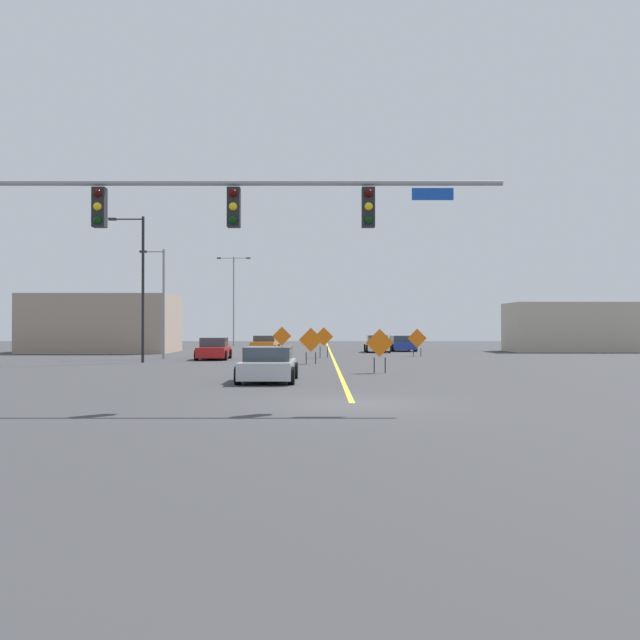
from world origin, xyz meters
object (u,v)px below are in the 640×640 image
at_px(street_lamp_near_left, 159,298).
at_px(construction_sign_median_near, 308,341).
at_px(construction_sign_left_shoulder, 377,345).
at_px(car_silver_distant, 266,365).
at_px(car_white_near, 374,344).
at_px(construction_sign_right_lane, 279,338).
at_px(street_lamp_mid_right, 138,282).
at_px(street_lamp_mid_left, 231,294).
at_px(car_orange_approaching, 262,345).
at_px(car_blue_far, 399,344).
at_px(construction_sign_median_far, 415,339).
at_px(construction_sign_right_shoulder, 321,338).
at_px(traffic_signal_assembly, 164,220).
at_px(car_red_mid, 211,349).

relative_size(street_lamp_near_left, construction_sign_median_near, 3.52).
xyz_separation_m(construction_sign_left_shoulder, car_silver_distant, (-4.55, -5.07, -0.61)).
bearing_deg(car_white_near, car_silver_distant, -101.57).
bearing_deg(street_lamp_near_left, construction_sign_right_lane, 19.67).
bearing_deg(street_lamp_mid_right, construction_sign_left_shoulder, -36.15).
bearing_deg(street_lamp_mid_left, car_white_near, -54.96).
relative_size(construction_sign_left_shoulder, car_orange_approaching, 0.45).
height_order(street_lamp_mid_left, car_blue_far, street_lamp_mid_left).
xyz_separation_m(construction_sign_median_far, construction_sign_left_shoulder, (-4.13, -18.39, 0.03)).
xyz_separation_m(construction_sign_right_shoulder, car_blue_far, (6.69, 13.47, -0.66)).
relative_size(construction_sign_right_lane, car_silver_distant, 0.47).
xyz_separation_m(street_lamp_mid_left, construction_sign_right_shoulder, (9.69, -30.64, -4.38)).
height_order(street_lamp_near_left, construction_sign_right_shoulder, street_lamp_near_left).
relative_size(construction_sign_right_lane, car_blue_far, 0.45).
bearing_deg(car_blue_far, car_white_near, -128.38).
distance_m(construction_sign_median_far, car_silver_distant, 25.02).
xyz_separation_m(traffic_signal_assembly, car_red_mid, (-2.62, 26.35, -4.20)).
height_order(street_lamp_near_left, construction_sign_median_far, street_lamp_near_left).
xyz_separation_m(construction_sign_left_shoulder, car_orange_approaching, (-7.06, 26.24, -0.58)).
xyz_separation_m(construction_sign_left_shoulder, construction_sign_right_shoulder, (-2.38, 16.40, 0.07)).
xyz_separation_m(traffic_signal_assembly, construction_sign_right_shoulder, (4.30, 29.24, -3.54)).
relative_size(street_lamp_near_left, car_orange_approaching, 1.64).
height_order(construction_sign_right_shoulder, car_orange_approaching, construction_sign_right_shoulder).
height_order(street_lamp_near_left, car_red_mid, street_lamp_near_left).
xyz_separation_m(car_blue_far, car_white_near, (-2.30, -2.91, 0.00)).
xyz_separation_m(construction_sign_left_shoulder, car_red_mid, (-9.30, 13.51, -0.59)).
height_order(traffic_signal_assembly, street_lamp_mid_left, street_lamp_mid_left).
height_order(construction_sign_left_shoulder, car_silver_distant, construction_sign_left_shoulder).
bearing_deg(traffic_signal_assembly, construction_sign_right_lane, 87.21).
bearing_deg(traffic_signal_assembly, car_blue_far, 75.57).
bearing_deg(construction_sign_left_shoulder, street_lamp_mid_left, 104.39).
bearing_deg(car_silver_distant, construction_sign_right_shoulder, 84.22).
xyz_separation_m(car_blue_far, car_silver_distant, (-8.86, -34.94, -0.02)).
distance_m(construction_sign_median_near, car_blue_far, 23.11).
xyz_separation_m(car_orange_approaching, car_red_mid, (-2.24, -12.73, -0.01)).
relative_size(construction_sign_left_shoulder, car_blue_far, 0.42).
height_order(traffic_signal_assembly, car_white_near, traffic_signal_assembly).
bearing_deg(traffic_signal_assembly, car_red_mid, 95.68).
height_order(construction_sign_median_far, car_silver_distant, construction_sign_median_far).
bearing_deg(car_silver_distant, construction_sign_median_far, 69.70).
xyz_separation_m(construction_sign_median_far, car_white_near, (-2.12, 8.57, -0.56)).
bearing_deg(construction_sign_median_far, car_silver_distant, -110.30).
bearing_deg(construction_sign_median_near, car_white_near, 74.82).
bearing_deg(car_silver_distant, car_orange_approaching, 94.58).
bearing_deg(street_lamp_near_left, car_blue_far, 42.11).
height_order(street_lamp_mid_right, car_silver_distant, street_lamp_mid_right).
height_order(street_lamp_mid_right, construction_sign_right_lane, street_lamp_mid_right).
height_order(construction_sign_median_far, construction_sign_median_near, construction_sign_median_near).
distance_m(car_blue_far, car_orange_approaching, 11.94).
bearing_deg(construction_sign_right_shoulder, construction_sign_median_near, -95.15).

